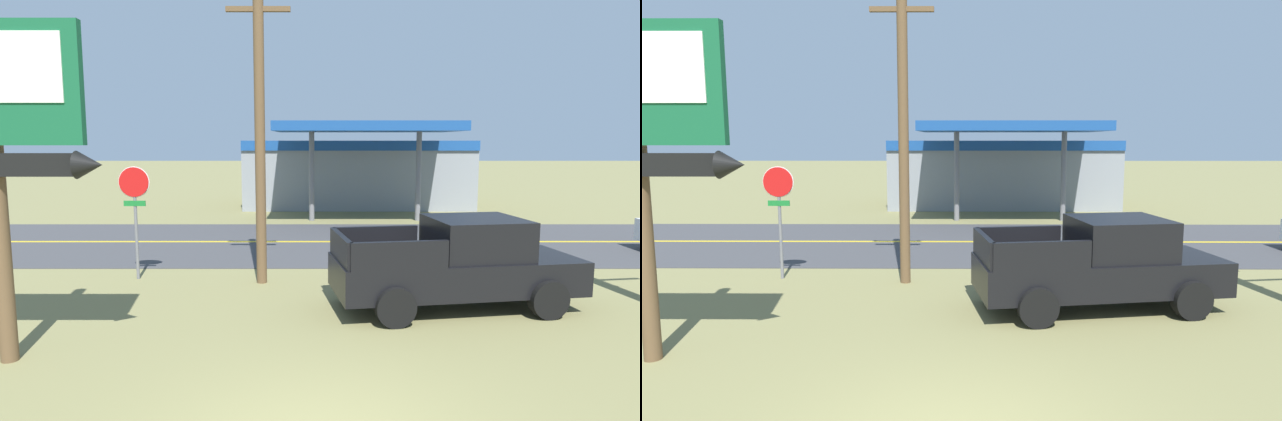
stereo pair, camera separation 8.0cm
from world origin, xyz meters
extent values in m
cube|color=#3D3D3F|center=(0.00, 13.00, 0.01)|extent=(140.00, 8.00, 0.02)
cube|color=gold|center=(0.00, 13.00, 0.02)|extent=(126.00, 0.20, 0.01)
cone|color=black|center=(-3.52, 2.48, 3.23)|extent=(0.40, 0.44, 0.44)
cylinder|color=slate|center=(-4.73, 7.91, 1.10)|extent=(0.08, 0.08, 2.20)
cylinder|color=red|center=(-4.73, 7.88, 2.55)|extent=(0.76, 0.03, 0.76)
cylinder|color=white|center=(-4.73, 7.90, 2.55)|extent=(0.80, 0.01, 0.80)
cube|color=#19722D|center=(-4.73, 7.88, 2.00)|extent=(0.56, 0.03, 0.14)
cylinder|color=brown|center=(-1.44, 7.56, 4.02)|extent=(0.26, 0.26, 8.03)
cube|color=brown|center=(-1.44, 7.56, 6.73)|extent=(1.56, 0.12, 0.12)
cube|color=gray|center=(2.07, 24.27, 1.80)|extent=(12.00, 6.00, 3.60)
cube|color=#19478C|center=(2.07, 21.22, 3.35)|extent=(12.00, 0.12, 0.50)
cube|color=#19478C|center=(2.07, 18.27, 4.20)|extent=(8.00, 5.00, 0.40)
cylinder|color=slate|center=(-0.33, 18.27, 2.10)|extent=(0.24, 0.24, 4.20)
cylinder|color=slate|center=(4.47, 18.27, 2.10)|extent=(0.24, 0.24, 4.20)
cube|color=black|center=(2.94, 5.47, 0.76)|extent=(5.44, 2.74, 0.72)
cube|color=black|center=(3.39, 5.54, 1.54)|extent=(2.16, 2.07, 0.84)
cube|color=#28333D|center=(4.27, 5.68, 1.54)|extent=(0.36, 1.65, 0.71)
cube|color=black|center=(1.30, 6.15, 1.40)|extent=(1.95, 0.42, 0.56)
cube|color=black|center=(1.58, 4.33, 1.40)|extent=(1.95, 0.42, 0.56)
cube|color=black|center=(0.47, 5.09, 1.40)|extent=(0.41, 1.88, 0.56)
cylinder|color=black|center=(4.38, 6.69, 0.40)|extent=(0.83, 0.40, 0.80)
cylinder|color=black|center=(4.69, 4.76, 0.40)|extent=(0.83, 0.40, 0.80)
cylinder|color=black|center=(1.20, 6.19, 0.40)|extent=(0.83, 0.40, 0.80)
cylinder|color=black|center=(1.50, 4.26, 0.40)|extent=(0.83, 0.40, 0.80)
camera|label=1|loc=(0.04, -5.79, 3.61)|focal=30.06mm
camera|label=2|loc=(0.12, -5.79, 3.61)|focal=30.06mm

